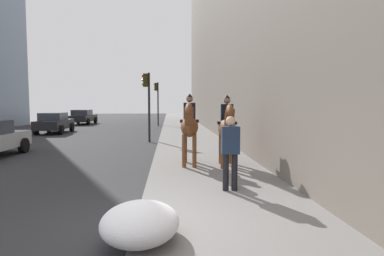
{
  "coord_description": "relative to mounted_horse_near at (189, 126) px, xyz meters",
  "views": [
    {
      "loc": [
        -5.29,
        -0.59,
        2.12
      ],
      "look_at": [
        4.0,
        -1.23,
        1.4
      ],
      "focal_mm": 30.51,
      "sensor_mm": 36.0,
      "label": 1
    }
  ],
  "objects": [
    {
      "name": "mounted_horse_near",
      "position": [
        0.0,
        0.0,
        0.0
      ],
      "size": [
        2.15,
        0.68,
        2.3
      ],
      "rotation": [
        0.0,
        0.0,
        3.06
      ],
      "color": "brown",
      "rests_on": "sidewalk_slab"
    },
    {
      "name": "snow_pile_near",
      "position": [
        -5.68,
        1.07,
        -1.02
      ],
      "size": [
        1.5,
        1.15,
        0.52
      ],
      "primitive_type": "ellipsoid",
      "color": "white",
      "rests_on": "sidewalk_slab"
    },
    {
      "name": "pedestrian_greeting",
      "position": [
        -3.11,
        -0.74,
        -0.3
      ],
      "size": [
        0.28,
        0.41,
        1.7
      ],
      "rotation": [
        0.0,
        0.0,
        -0.04
      ],
      "color": "black",
      "rests_on": "sidewalk_slab"
    },
    {
      "name": "traffic_light_far_curb",
      "position": [
        19.74,
        1.77,
        1.27
      ],
      "size": [
        0.2,
        0.44,
        3.98
      ],
      "color": "black",
      "rests_on": "ground"
    },
    {
      "name": "sidewalk_slab",
      "position": [
        -5.06,
        -0.53,
        -1.34
      ],
      "size": [
        120.0,
        3.52,
        0.12
      ],
      "primitive_type": "cube",
      "color": "slate",
      "rests_on": "ground"
    },
    {
      "name": "car_near_lane",
      "position": [
        12.95,
        8.66,
        -0.65
      ],
      "size": [
        4.06,
        1.92,
        1.44
      ],
      "rotation": [
        0.0,
        0.0,
        0.02
      ],
      "color": "black",
      "rests_on": "ground"
    },
    {
      "name": "traffic_light_near_curb",
      "position": [
        7.28,
        1.81,
        1.1
      ],
      "size": [
        0.2,
        0.44,
        3.72
      ],
      "color": "black",
      "rests_on": "ground"
    },
    {
      "name": "mounted_horse_far",
      "position": [
        -0.31,
        -1.16,
        -0.04
      ],
      "size": [
        2.15,
        0.69,
        2.25
      ],
      "rotation": [
        0.0,
        0.0,
        3.05
      ],
      "color": "brown",
      "rests_on": "sidewalk_slab"
    },
    {
      "name": "car_far_lane",
      "position": [
        22.46,
        9.2,
        -0.66
      ],
      "size": [
        4.18,
        2.16,
        1.44
      ],
      "rotation": [
        0.0,
        0.0,
        -0.05
      ],
      "color": "black",
      "rests_on": "ground"
    }
  ]
}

